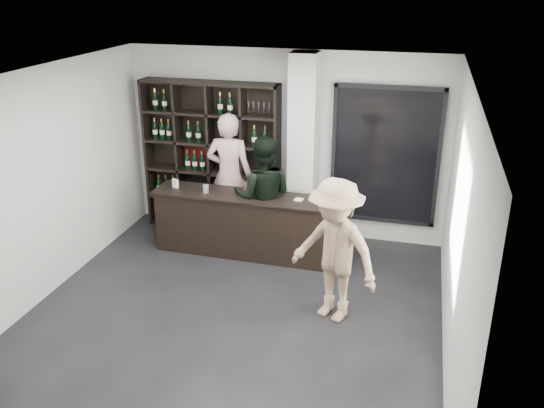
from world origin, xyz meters
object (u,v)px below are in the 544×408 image
(wine_shelf, at_px, (212,157))
(taster_pink, at_px, (230,175))
(customer, at_px, (335,251))
(taster_black, at_px, (263,197))
(tasting_counter, at_px, (249,225))

(wine_shelf, relative_size, taster_pink, 1.21)
(taster_pink, bearing_deg, customer, 131.76)
(customer, bearing_deg, taster_pink, 159.00)
(wine_shelf, distance_m, taster_black, 1.30)
(customer, bearing_deg, taster_black, 155.74)
(wine_shelf, distance_m, customer, 3.20)
(taster_pink, xyz_separation_m, customer, (1.98, -2.00, -0.10))
(taster_pink, height_order, customer, taster_pink)
(tasting_counter, relative_size, taster_black, 1.59)
(wine_shelf, xyz_separation_m, tasting_counter, (0.87, -0.82, -0.73))
(tasting_counter, bearing_deg, taster_pink, 129.60)
(wine_shelf, height_order, tasting_counter, wine_shelf)
(taster_black, bearing_deg, wine_shelf, -42.07)
(tasting_counter, xyz_separation_m, taster_black, (0.18, 0.10, 0.43))
(taster_pink, relative_size, taster_black, 1.10)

